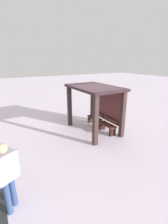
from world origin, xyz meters
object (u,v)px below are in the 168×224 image
Objects in this scene: bus_shelter at (97,98)px; bench_center_inside at (108,126)px; bench_left_inside at (95,119)px; person_walking at (6,172)px.

bench_center_inside is (0.55, 0.29, -1.37)m from bus_shelter.
bus_shelter is 1.51m from bench_center_inside.
bus_shelter is at bearing -27.88° from bench_left_inside.
person_walking is at bearing -57.95° from bus_shelter.
bench_center_inside is 0.57× the size of person_walking.
bus_shelter is at bearing -152.23° from bench_center_inside.
bus_shelter is 5.20m from person_walking.
person_walking reaches higher than bench_left_inside.
bench_left_inside is 0.57× the size of person_walking.
person_walking is (3.29, -4.66, 0.74)m from bench_left_inside.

